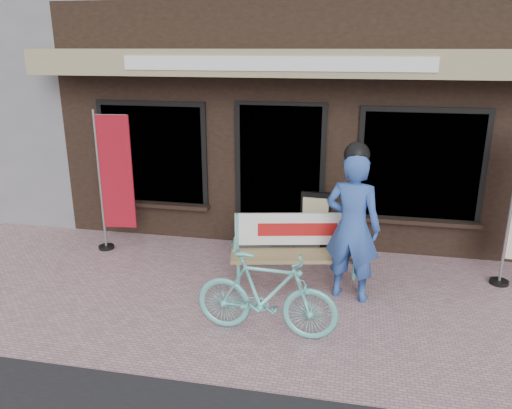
% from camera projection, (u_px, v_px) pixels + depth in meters
% --- Properties ---
extents(ground, '(70.00, 70.00, 0.00)m').
position_uv_depth(ground, '(252.00, 306.00, 5.94)').
color(ground, '#AE858C').
rests_on(ground, ground).
extents(storefront, '(7.00, 6.77, 6.00)m').
position_uv_depth(storefront, '(305.00, 45.00, 9.67)').
color(storefront, black).
rests_on(storefront, ground).
extents(bench, '(1.76, 0.78, 0.92)m').
position_uv_depth(bench, '(298.00, 245.00, 6.36)').
color(bench, '#60BDB9').
rests_on(bench, ground).
extents(person, '(0.75, 0.58, 1.93)m').
position_uv_depth(person, '(353.00, 224.00, 5.89)').
color(person, '#3155A9').
rests_on(person, ground).
extents(bicycle, '(1.56, 0.52, 0.92)m').
position_uv_depth(bicycle, '(266.00, 295.00, 5.25)').
color(bicycle, '#60BDB9').
rests_on(bicycle, ground).
extents(nobori_red, '(0.63, 0.26, 2.11)m').
position_uv_depth(nobori_red, '(114.00, 180.00, 7.30)').
color(nobori_red, gray).
rests_on(nobori_red, ground).
extents(menu_stand, '(0.46, 0.13, 0.90)m').
position_uv_depth(menu_stand, '(316.00, 221.00, 7.48)').
color(menu_stand, black).
rests_on(menu_stand, ground).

